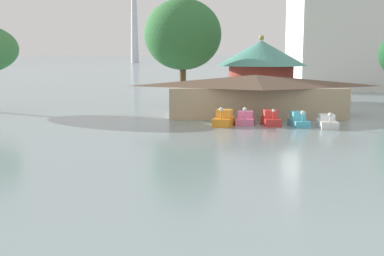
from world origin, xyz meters
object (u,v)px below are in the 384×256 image
pedal_boat_pink (244,119)px  green_roof_pavilion (260,66)px  shoreline_tree_mid (182,35)px  background_building_block (349,35)px  pedal_boat_cyan (297,120)px  pedal_boat_orange (223,119)px  boathouse (254,94)px  pedal_boat_white (326,122)px  pedal_boat_red (269,119)px

pedal_boat_pink → green_roof_pavilion: green_roof_pavilion is taller
pedal_boat_pink → shoreline_tree_mid: 20.05m
background_building_block → pedal_boat_cyan: bearing=-112.3°
pedal_boat_orange → boathouse: size_ratio=0.15×
boathouse → shoreline_tree_mid: shoreline_tree_mid is taller
pedal_boat_pink → pedal_boat_white: bearing=83.8°
pedal_boat_red → pedal_boat_white: size_ratio=0.95×
green_roof_pavilion → boathouse: bearing=-99.9°
pedal_boat_red → green_roof_pavilion: 22.95m
pedal_boat_pink → boathouse: 7.00m
pedal_boat_pink → pedal_boat_red: pedal_boat_pink is taller
green_roof_pavilion → shoreline_tree_mid: shoreline_tree_mid is taller
pedal_boat_pink → boathouse: boathouse is taller
pedal_boat_cyan → pedal_boat_white: pedal_boat_cyan is taller
pedal_boat_orange → pedal_boat_red: (4.39, 0.54, -0.04)m
pedal_boat_white → green_roof_pavilion: bearing=-169.7°
pedal_boat_orange → pedal_boat_red: pedal_boat_orange is taller
pedal_boat_orange → boathouse: bearing=170.7°
pedal_boat_orange → background_building_block: 53.08m
pedal_boat_pink → pedal_boat_red: bearing=86.4°
pedal_boat_orange → shoreline_tree_mid: bearing=-150.2°
boathouse → green_roof_pavilion: bearing=80.1°
pedal_boat_cyan → boathouse: size_ratio=0.14×
pedal_boat_orange → background_building_block: background_building_block is taller
pedal_boat_orange → pedal_boat_cyan: size_ratio=1.06×
boathouse → green_roof_pavilion: (2.68, 15.38, 2.57)m
pedal_boat_cyan → pedal_boat_white: size_ratio=0.90×
pedal_boat_red → shoreline_tree_mid: (-8.47, 17.66, 8.33)m
shoreline_tree_mid → boathouse: bearing=-53.4°
pedal_boat_red → green_roof_pavilion: size_ratio=0.24×
pedal_boat_red → pedal_boat_cyan: bearing=73.4°
pedal_boat_white → background_building_block: 50.15m
pedal_boat_cyan → pedal_boat_red: bearing=-111.2°
pedal_boat_orange → background_building_block: (25.55, 45.64, 9.07)m
shoreline_tree_mid → background_building_block: 40.39m
pedal_boat_pink → green_roof_pavilion: size_ratio=0.21×
background_building_block → pedal_boat_red: bearing=-115.1°
green_roof_pavilion → background_building_block: background_building_block is taller
pedal_boat_pink → background_building_block: 51.20m
background_building_block → boathouse: bearing=-119.8°
pedal_boat_pink → green_roof_pavilion: bearing=177.7°
green_roof_pavilion → shoreline_tree_mid: (-10.56, -4.79, 4.04)m
green_roof_pavilion → shoreline_tree_mid: bearing=-155.6°
pedal_boat_cyan → green_roof_pavilion: green_roof_pavilion is taller
boathouse → pedal_boat_white: bearing=-57.3°
green_roof_pavilion → shoreline_tree_mid: 12.28m
pedal_boat_white → shoreline_tree_mid: shoreline_tree_mid is taller
green_roof_pavilion → background_building_block: 30.00m
pedal_boat_cyan → background_building_block: bearing=151.1°
pedal_boat_pink → shoreline_tree_mid: bearing=-151.2°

